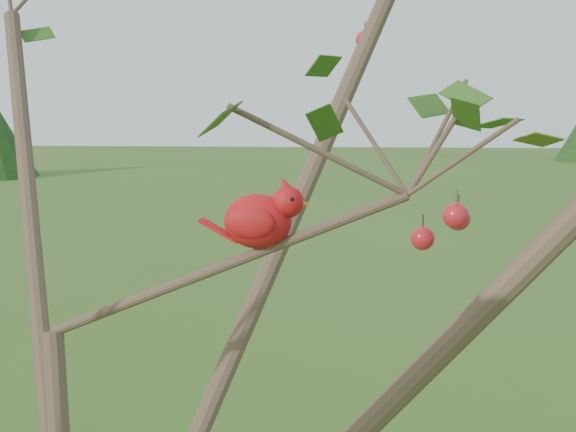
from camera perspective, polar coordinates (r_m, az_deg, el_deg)
The scene contains 3 objects.
crabapple_tree at distance 1.28m, azimuth -15.46°, elevation -2.23°, with size 2.35×2.05×2.95m.
cardinal at distance 1.30m, azimuth -1.90°, elevation -0.18°, with size 0.19×0.10×0.13m.
distant_trees at distance 25.46m, azimuth -3.87°, elevation 6.19°, with size 42.21×16.03×3.11m.
Camera 1 is at (0.46, -1.21, 2.35)m, focal length 50.00 mm.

